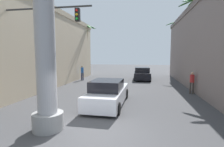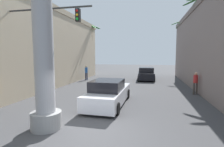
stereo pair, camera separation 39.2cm
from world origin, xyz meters
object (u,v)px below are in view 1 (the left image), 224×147
at_px(palm_tree_far_left, 87,45).
at_px(pedestrian_mid_right, 192,81).
at_px(traffic_light_mast, 31,36).
at_px(car_far, 142,74).
at_px(car_lead, 108,93).
at_px(palm_tree_mid_right, 194,31).
at_px(street_lamp, 217,29).
at_px(pedestrian_far_left, 82,72).
at_px(palm_tree_far_right, 177,39).

relative_size(palm_tree_far_left, pedestrian_mid_right, 4.33).
distance_m(traffic_light_mast, car_far, 14.80).
xyz_separation_m(car_lead, palm_tree_mid_right, (6.70, 7.49, 4.65)).
bearing_deg(car_lead, street_lamp, 14.29).
distance_m(street_lamp, palm_tree_far_left, 18.00).
bearing_deg(palm_tree_far_left, traffic_light_mast, -83.71).
xyz_separation_m(traffic_light_mast, car_lead, (4.43, 0.92, -3.41)).
bearing_deg(traffic_light_mast, pedestrian_far_left, 94.43).
relative_size(street_lamp, palm_tree_far_right, 0.96).
distance_m(palm_tree_mid_right, pedestrian_mid_right, 5.49).
bearing_deg(palm_tree_mid_right, palm_tree_far_right, 89.36).
height_order(palm_tree_far_left, palm_tree_mid_right, palm_tree_mid_right).
bearing_deg(palm_tree_mid_right, car_lead, -131.84).
bearing_deg(pedestrian_mid_right, car_lead, -144.46).
distance_m(street_lamp, pedestrian_far_left, 14.98).
relative_size(traffic_light_mast, car_lead, 1.11).
bearing_deg(traffic_light_mast, pedestrian_mid_right, 26.41).
height_order(street_lamp, palm_tree_far_right, palm_tree_far_right).
xyz_separation_m(street_lamp, palm_tree_mid_right, (0.15, 5.82, 0.73)).
relative_size(traffic_light_mast, pedestrian_mid_right, 3.33).
relative_size(palm_tree_far_right, pedestrian_far_left, 4.45).
xyz_separation_m(street_lamp, traffic_light_mast, (-10.98, -2.59, -0.50)).
bearing_deg(palm_tree_far_right, pedestrian_far_left, -153.55).
xyz_separation_m(street_lamp, car_far, (-4.59, 10.33, -3.88)).
relative_size(car_far, palm_tree_far_left, 0.59).
height_order(palm_tree_far_left, palm_tree_far_right, palm_tree_far_right).
distance_m(street_lamp, traffic_light_mast, 11.29).
height_order(palm_tree_far_right, pedestrian_far_left, palm_tree_far_right).
relative_size(street_lamp, car_far, 1.72).
xyz_separation_m(car_lead, palm_tree_far_right, (6.80, 16.15, 4.70)).
bearing_deg(pedestrian_mid_right, traffic_light_mast, -153.59).
bearing_deg(car_far, pedestrian_mid_right, -63.17).
relative_size(car_far, pedestrian_far_left, 2.49).
bearing_deg(palm_tree_far_left, car_lead, -67.03).
relative_size(car_far, pedestrian_mid_right, 2.58).
bearing_deg(car_far, palm_tree_far_left, 163.11).
bearing_deg(palm_tree_far_left, car_far, -16.89).
xyz_separation_m(palm_tree_far_left, pedestrian_mid_right, (12.02, -10.24, -3.52)).
bearing_deg(street_lamp, traffic_light_mast, -166.75).
xyz_separation_m(palm_tree_far_right, pedestrian_mid_right, (-0.90, -11.93, -4.39)).
relative_size(traffic_light_mast, pedestrian_far_left, 3.22).
relative_size(car_lead, palm_tree_far_left, 0.69).
distance_m(car_lead, palm_tree_far_left, 16.16).
bearing_deg(pedestrian_far_left, palm_tree_mid_right, -12.44).
distance_m(car_far, pedestrian_mid_right, 8.73).
distance_m(car_far, pedestrian_far_left, 7.49).
distance_m(car_lead, car_far, 12.16).
bearing_deg(palm_tree_far_right, car_far, -139.39).
bearing_deg(palm_tree_far_left, street_lamp, -45.24).
distance_m(car_lead, palm_tree_far_right, 18.14).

